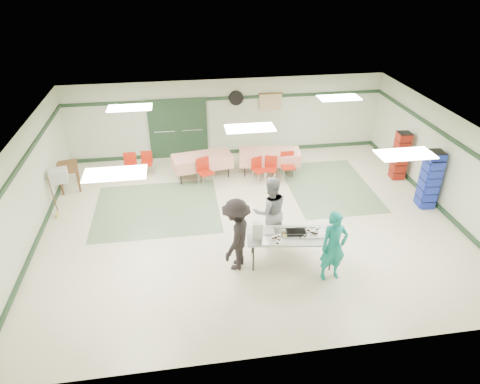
{
  "coord_description": "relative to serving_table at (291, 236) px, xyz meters",
  "views": [
    {
      "loc": [
        -1.72,
        -9.65,
        6.47
      ],
      "look_at": [
        -0.29,
        -0.3,
        1.08
      ],
      "focal_mm": 32.0,
      "sensor_mm": 36.0,
      "label": 1
    }
  ],
  "objects": [
    {
      "name": "floor",
      "position": [
        -0.66,
        1.89,
        -0.72
      ],
      "size": [
        11.0,
        11.0,
        0.0
      ],
      "primitive_type": "plane",
      "color": "beige",
      "rests_on": "ground"
    },
    {
      "name": "ceiling",
      "position": [
        -0.66,
        1.89,
        1.98
      ],
      "size": [
        11.0,
        11.0,
        0.0
      ],
      "primitive_type": "plane",
      "rotation": [
        3.14,
        0.0,
        0.0
      ],
      "color": "white",
      "rests_on": "wall_back"
    },
    {
      "name": "wall_back",
      "position": [
        -0.66,
        6.39,
        0.63
      ],
      "size": [
        11.0,
        0.0,
        11.0
      ],
      "primitive_type": "plane",
      "rotation": [
        1.57,
        0.0,
        0.0
      ],
      "color": "beige",
      "rests_on": "floor"
    },
    {
      "name": "wall_front",
      "position": [
        -0.66,
        -2.61,
        0.63
      ],
      "size": [
        11.0,
        0.0,
        11.0
      ],
      "primitive_type": "plane",
      "rotation": [
        -1.57,
        0.0,
        0.0
      ],
      "color": "beige",
      "rests_on": "floor"
    },
    {
      "name": "wall_left",
      "position": [
        -6.16,
        1.89,
        0.63
      ],
      "size": [
        0.0,
        9.0,
        9.0
      ],
      "primitive_type": "plane",
      "rotation": [
        1.57,
        0.0,
        1.57
      ],
      "color": "beige",
      "rests_on": "floor"
    },
    {
      "name": "wall_right",
      "position": [
        4.84,
        1.89,
        0.63
      ],
      "size": [
        0.0,
        9.0,
        9.0
      ],
      "primitive_type": "plane",
      "rotation": [
        1.57,
        0.0,
        -1.57
      ],
      "color": "beige",
      "rests_on": "floor"
    },
    {
      "name": "trim_back",
      "position": [
        -0.66,
        6.36,
        1.33
      ],
      "size": [
        11.0,
        0.06,
        0.1
      ],
      "primitive_type": "cube",
      "color": "#1D3621",
      "rests_on": "wall_back"
    },
    {
      "name": "baseboard_back",
      "position": [
        -0.66,
        6.36,
        -0.66
      ],
      "size": [
        11.0,
        0.06,
        0.12
      ],
      "primitive_type": "cube",
      "color": "#1D3621",
      "rests_on": "floor"
    },
    {
      "name": "trim_left",
      "position": [
        -6.13,
        1.89,
        1.33
      ],
      "size": [
        0.06,
        9.0,
        0.1
      ],
      "primitive_type": "cube",
      "rotation": [
        0.0,
        0.0,
        1.57
      ],
      "color": "#1D3621",
      "rests_on": "wall_back"
    },
    {
      "name": "baseboard_left",
      "position": [
        -6.13,
        1.89,
        -0.66
      ],
      "size": [
        0.06,
        9.0,
        0.12
      ],
      "primitive_type": "cube",
      "rotation": [
        0.0,
        0.0,
        1.57
      ],
      "color": "#1D3621",
      "rests_on": "floor"
    },
    {
      "name": "trim_right",
      "position": [
        4.81,
        1.89,
        1.33
      ],
      "size": [
        0.06,
        9.0,
        0.1
      ],
      "primitive_type": "cube",
      "rotation": [
        0.0,
        0.0,
        1.57
      ],
      "color": "#1D3621",
      "rests_on": "wall_back"
    },
    {
      "name": "baseboard_right",
      "position": [
        4.81,
        1.89,
        -0.66
      ],
      "size": [
        0.06,
        9.0,
        0.12
      ],
      "primitive_type": "cube",
      "rotation": [
        0.0,
        0.0,
        1.57
      ],
      "color": "#1D3621",
      "rests_on": "floor"
    },
    {
      "name": "green_patch_a",
      "position": [
        -3.16,
        2.89,
        -0.72
      ],
      "size": [
        3.5,
        3.0,
        0.01
      ],
      "primitive_type": "cube",
      "color": "slate",
      "rests_on": "floor"
    },
    {
      "name": "green_patch_b",
      "position": [
        2.14,
        3.39,
        -0.72
      ],
      "size": [
        2.5,
        3.5,
        0.01
      ],
      "primitive_type": "cube",
      "color": "slate",
      "rests_on": "floor"
    },
    {
      "name": "double_door_left",
      "position": [
        -2.86,
        6.33,
        0.33
      ],
      "size": [
        0.9,
        0.06,
        2.1
      ],
      "primitive_type": "cube",
      "color": "gray",
      "rests_on": "floor"
    },
    {
      "name": "double_door_right",
      "position": [
        -1.91,
        6.33,
        0.33
      ],
      "size": [
        0.9,
        0.06,
        2.1
      ],
      "primitive_type": "cube",
      "color": "gray",
      "rests_on": "floor"
    },
    {
      "name": "door_frame",
      "position": [
        -2.39,
        6.31,
        0.33
      ],
      "size": [
        2.0,
        0.03,
        2.15
      ],
      "primitive_type": "cube",
      "color": "#1D3621",
      "rests_on": "floor"
    },
    {
      "name": "wall_fan",
      "position": [
        -0.36,
        6.33,
        1.33
      ],
      "size": [
        0.5,
        0.1,
        0.5
      ],
      "primitive_type": "cylinder",
      "rotation": [
        1.57,
        0.0,
        0.0
      ],
      "color": "black",
      "rests_on": "wall_back"
    },
    {
      "name": "scroll_banner",
      "position": [
        0.84,
        6.33,
        1.13
      ],
      "size": [
        0.8,
        0.02,
        0.6
      ],
      "primitive_type": "cube",
      "color": "tan",
      "rests_on": "wall_back"
    },
    {
      "name": "serving_table",
      "position": [
        0.0,
        0.0,
        0.0
      ],
      "size": [
        2.13,
        1.1,
        0.76
      ],
      "rotation": [
        0.0,
        0.0,
        -0.14
      ],
      "color": "#A8A8A3",
      "rests_on": "floor"
    },
    {
      "name": "sheet_tray_right",
      "position": [
        0.47,
        -0.02,
        0.05
      ],
      "size": [
        0.66,
        0.53,
        0.02
      ],
      "primitive_type": "cube",
      "rotation": [
        0.0,
        0.0,
        -0.14
      ],
      "color": "silver",
      "rests_on": "serving_table"
    },
    {
      "name": "sheet_tray_mid",
      "position": [
        -0.1,
        0.07,
        0.05
      ],
      "size": [
        0.58,
        0.47,
        0.02
      ],
      "primitive_type": "cube",
      "rotation": [
        0.0,
        0.0,
        -0.14
      ],
      "color": "silver",
      "rests_on": "serving_table"
    },
    {
      "name": "sheet_tray_left",
      "position": [
        -0.48,
        -0.16,
        0.05
      ],
      "size": [
        0.61,
        0.49,
        0.02
      ],
      "primitive_type": "cube",
      "rotation": [
        0.0,
        0.0,
        -0.14
      ],
      "color": "silver",
      "rests_on": "serving_table"
    },
    {
      "name": "baking_pan",
      "position": [
        0.11,
        0.02,
        0.08
      ],
      "size": [
        0.49,
        0.35,
        0.08
      ],
      "primitive_type": "cube",
      "rotation": [
        0.0,
        0.0,
        -0.14
      ],
      "color": "black",
      "rests_on": "serving_table"
    },
    {
      "name": "foam_box_stack",
      "position": [
        -0.79,
        0.02,
        0.25
      ],
      "size": [
        0.25,
        0.24,
        0.41
      ],
      "primitive_type": "cube",
      "rotation": [
        0.0,
        0.0,
        -0.14
      ],
      "color": "white",
      "rests_on": "serving_table"
    },
    {
      "name": "volunteer_teal",
      "position": [
        0.76,
        -0.68,
        0.12
      ],
      "size": [
        0.65,
        0.45,
        1.69
      ],
      "primitive_type": "imported",
      "rotation": [
        0.0,
        0.0,
        0.08
      ],
      "color": "#13857E",
      "rests_on": "floor"
    },
    {
      "name": "volunteer_grey",
      "position": [
        -0.32,
        0.85,
        0.19
      ],
      "size": [
        0.95,
        0.78,
        1.81
      ],
      "primitive_type": "imported",
      "rotation": [
        0.0,
        0.0,
        3.25
      ],
      "color": "gray",
      "rests_on": "floor"
    },
    {
      "name": "volunteer_dark",
      "position": [
        -1.27,
        0.02,
        0.17
      ],
      "size": [
        1.09,
        1.32,
        1.78
      ],
      "primitive_type": "imported",
      "rotation": [
        0.0,
        0.0,
        -2.01
      ],
      "color": "black",
      "rests_on": "floor"
    },
    {
      "name": "dining_table_a",
      "position": [
        0.5,
        4.66,
        -0.15
      ],
      "size": [
        2.06,
        1.15,
        0.77
      ],
      "rotation": [
        0.0,
        0.0,
        -0.15
      ],
      "color": "red",
      "rests_on": "floor"
    },
    {
      "name": "dining_table_b",
      "position": [
        -1.7,
        4.66,
        -0.15
      ],
      "size": [
        1.98,
        1.12,
        0.77
      ],
      "rotation": [
        0.0,
        0.0,
        0.17
      ],
      "color": "red",
      "rests_on": "floor"
    },
    {
      "name": "chair_a",
      "position": [
        0.41,
        4.09,
        -0.22
      ],
      "size": [
        0.47,
        0.47,
        0.82
      ],
      "rotation": [
        0.0,
        0.0,
        -0.29
      ],
      "color": "#AE1C0D",
      "rests_on": "floor"
    },
    {
      "name": "chair_b",
      "position": [
        0.01,
        4.08,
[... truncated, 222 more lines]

